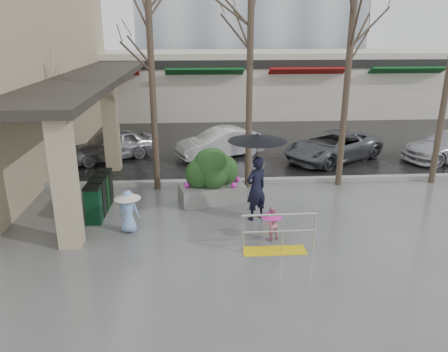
{
  "coord_description": "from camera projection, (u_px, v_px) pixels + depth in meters",
  "views": [
    {
      "loc": [
        -0.66,
        -10.98,
        5.34
      ],
      "look_at": [
        0.17,
        0.99,
        1.3
      ],
      "focal_mm": 35.0,
      "sensor_mm": 36.0,
      "label": 1
    }
  ],
  "objects": [
    {
      "name": "planter",
      "position": [
        212.0,
        176.0,
        14.04
      ],
      "size": [
        2.23,
        1.46,
        1.79
      ],
      "rotation": [
        0.0,
        0.0,
        0.22
      ],
      "color": "slate",
      "rests_on": "ground"
    },
    {
      "name": "tree_west",
      "position": [
        150.0,
        38.0,
        13.78
      ],
      "size": [
        3.2,
        3.2,
        6.8
      ],
      "color": "#382B21",
      "rests_on": "ground"
    },
    {
      "name": "car_c",
      "position": [
        333.0,
        146.0,
        18.54
      ],
      "size": [
        4.96,
        4.14,
        1.26
      ],
      "primitive_type": "imported",
      "rotation": [
        0.0,
        0.0,
        -1.02
      ],
      "color": "#505257",
      "rests_on": "ground"
    },
    {
      "name": "street_asphalt",
      "position": [
        203.0,
        104.0,
        32.92
      ],
      "size": [
        120.0,
        36.0,
        0.01
      ],
      "primitive_type": "cube",
      "color": "black",
      "rests_on": "ground"
    },
    {
      "name": "news_boxes",
      "position": [
        100.0,
        195.0,
        13.26
      ],
      "size": [
        0.5,
        2.01,
        1.12
      ],
      "rotation": [
        0.0,
        0.0,
        -0.03
      ],
      "color": "#0C381F",
      "rests_on": "ground"
    },
    {
      "name": "child_pink",
      "position": [
        271.0,
        221.0,
        11.52
      ],
      "size": [
        0.57,
        0.57,
        0.93
      ],
      "rotation": [
        0.0,
        0.0,
        3.49
      ],
      "color": "pink",
      "rests_on": "ground"
    },
    {
      "name": "car_b",
      "position": [
        220.0,
        143.0,
        19.05
      ],
      "size": [
        4.04,
        2.73,
        1.26
      ],
      "primitive_type": "imported",
      "rotation": [
        0.0,
        0.0,
        -1.17
      ],
      "color": "white",
      "rests_on": "ground"
    },
    {
      "name": "woman",
      "position": [
        257.0,
        166.0,
        12.44
      ],
      "size": [
        1.69,
        1.69,
        2.6
      ],
      "rotation": [
        0.0,
        0.0,
        3.7
      ],
      "color": "black",
      "rests_on": "ground"
    },
    {
      "name": "pillar_front",
      "position": [
        65.0,
        182.0,
        10.84
      ],
      "size": [
        0.55,
        0.55,
        3.5
      ],
      "primitive_type": "cube",
      "color": "tan",
      "rests_on": "ground"
    },
    {
      "name": "car_a",
      "position": [
        111.0,
        145.0,
        18.7
      ],
      "size": [
        3.94,
        3.15,
        1.26
      ],
      "primitive_type": "imported",
      "rotation": [
        0.0,
        0.0,
        -1.04
      ],
      "color": "#A0A0A4",
      "rests_on": "ground"
    },
    {
      "name": "pillar_back",
      "position": [
        111.0,
        126.0,
        16.99
      ],
      "size": [
        0.55,
        0.55,
        3.5
      ],
      "primitive_type": "cube",
      "color": "tan",
      "rests_on": "ground"
    },
    {
      "name": "child_blue",
      "position": [
        128.0,
        207.0,
        11.92
      ],
      "size": [
        0.74,
        0.74,
        1.21
      ],
      "rotation": [
        0.0,
        0.0,
        2.93
      ],
      "color": "#7FA6E3",
      "rests_on": "ground"
    },
    {
      "name": "tree_mideast",
      "position": [
        350.0,
        45.0,
        14.27
      ],
      "size": [
        3.2,
        3.2,
        6.5
      ],
      "color": "#382B21",
      "rests_on": "ground"
    },
    {
      "name": "handrail",
      "position": [
        277.0,
        238.0,
        10.96
      ],
      "size": [
        1.9,
        0.5,
        1.03
      ],
      "color": "yellow",
      "rests_on": "ground"
    },
    {
      "name": "tree_midwest",
      "position": [
        250.0,
        33.0,
        13.94
      ],
      "size": [
        3.2,
        3.2,
        7.0
      ],
      "color": "#382B21",
      "rests_on": "ground"
    },
    {
      "name": "curb",
      "position": [
        214.0,
        182.0,
        15.88
      ],
      "size": [
        120.0,
        0.3,
        0.15
      ],
      "primitive_type": "cube",
      "color": "gray",
      "rests_on": "ground"
    },
    {
      "name": "ground",
      "position": [
        220.0,
        232.0,
        12.13
      ],
      "size": [
        120.0,
        120.0,
        0.0
      ],
      "primitive_type": "plane",
      "color": "#51514F",
      "rests_on": "ground"
    },
    {
      "name": "canopy_slab",
      "position": [
        94.0,
        73.0,
        18.22
      ],
      "size": [
        2.8,
        18.0,
        0.25
      ],
      "primitive_type": "cube",
      "color": "#2D2823",
      "rests_on": "pillar_front"
    },
    {
      "name": "storefront_row",
      "position": [
        234.0,
        83.0,
        28.6
      ],
      "size": [
        34.0,
        6.74,
        4.0
      ],
      "color": "beige",
      "rests_on": "ground"
    }
  ]
}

